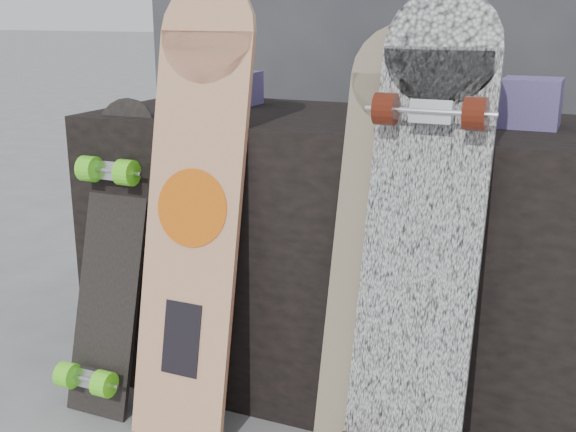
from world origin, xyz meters
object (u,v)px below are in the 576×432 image
at_px(longboard_cascadia, 421,246).
at_px(skateboard_dark, 109,255).
at_px(longboard_geisha, 194,201).
at_px(longboard_celtic, 383,247).
at_px(vendor_table, 371,258).

relative_size(longboard_cascadia, skateboard_dark, 1.33).
bearing_deg(skateboard_dark, longboard_geisha, 1.62).
height_order(longboard_geisha, longboard_celtic, longboard_geisha).
xyz_separation_m(longboard_cascadia, skateboard_dark, (-0.87, 0.04, -0.15)).
xyz_separation_m(longboard_celtic, skateboard_dark, (-0.77, 0.00, -0.13)).
height_order(vendor_table, skateboard_dark, skateboard_dark).
distance_m(longboard_celtic, skateboard_dark, 0.78).
xyz_separation_m(vendor_table, longboard_celtic, (0.14, -0.36, 0.16)).
bearing_deg(longboard_cascadia, vendor_table, 120.26).
bearing_deg(longboard_cascadia, skateboard_dark, 177.39).
bearing_deg(longboard_celtic, longboard_geisha, 178.74).
distance_m(vendor_table, longboard_cascadia, 0.49).
bearing_deg(skateboard_dark, longboard_celtic, -0.24).
xyz_separation_m(longboard_geisha, skateboard_dark, (-0.27, -0.01, -0.18)).
height_order(longboard_geisha, skateboard_dark, longboard_geisha).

